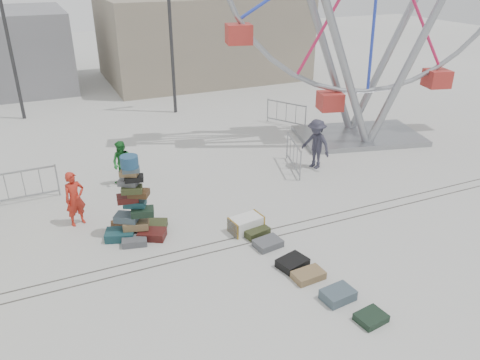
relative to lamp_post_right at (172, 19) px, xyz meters
name	(u,v)px	position (x,y,z in m)	size (l,w,h in m)	color
ground	(212,267)	(-3.09, -13.00, -4.48)	(90.00, 90.00, 0.00)	#9E9E99
track_line_near	(204,254)	(-3.09, -12.40, -4.48)	(40.00, 0.04, 0.01)	#47443F
track_line_far	(199,246)	(-3.09, -12.00, -4.48)	(40.00, 0.04, 0.01)	#47443F
building_right	(202,37)	(3.91, 7.00, -1.98)	(12.00, 8.00, 5.00)	gray
lamp_post_right	(172,19)	(0.00, 0.00, 0.00)	(1.41, 0.25, 8.00)	#2D2D30
lamp_post_left	(7,21)	(-7.00, 2.00, 0.00)	(1.41, 0.25, 8.00)	#2D2D30
suitcase_tower	(135,214)	(-4.47, -10.72, -3.81)	(1.87, 1.54, 2.40)	#184148
steamer_trunk	(246,224)	(-1.59, -11.78, -4.27)	(0.93, 0.54, 0.43)	silver
row_case_0	(256,232)	(-1.43, -12.10, -4.38)	(0.70, 0.45, 0.21)	#333A1D
row_case_1	(268,243)	(-1.39, -12.74, -4.39)	(0.72, 0.52, 0.19)	#54565C
row_case_2	(292,263)	(-1.24, -13.80, -4.38)	(0.73, 0.55, 0.21)	black
row_case_3	(308,275)	(-1.13, -14.39, -4.39)	(0.76, 0.48, 0.19)	olive
row_case_4	(338,295)	(-0.93, -15.31, -4.36)	(0.73, 0.52, 0.25)	#435560
row_case_5	(371,318)	(-0.68, -16.19, -4.40)	(0.63, 0.50, 0.16)	black
barricade_dummy_c	(24,186)	(-7.23, -7.31, -3.93)	(2.00, 0.10, 1.10)	gray
barricade_wheel_front	(293,155)	(1.78, -8.55, -3.93)	(2.00, 0.10, 1.10)	gray
barricade_wheel_back	(286,114)	(3.99, -4.04, -3.93)	(2.00, 0.10, 1.10)	gray
pedestrian_red	(75,199)	(-5.89, -9.42, -3.67)	(0.60, 0.39, 1.63)	#B12619
pedestrian_green	(123,164)	(-4.13, -7.36, -3.70)	(0.76, 0.59, 1.56)	#196725
pedestrian_grey	(316,144)	(2.60, -8.73, -3.56)	(1.19, 0.68, 1.84)	#2A2937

